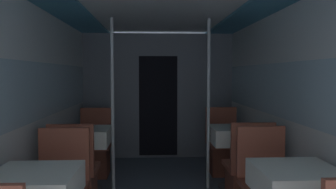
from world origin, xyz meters
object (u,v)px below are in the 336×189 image
support_pole_left_1 (113,105)px  support_pole_right_1 (208,104)px  chair_left_near_1 (76,183)px  dining_table_left_1 (86,139)px  dining_table_right_0 (296,186)px  chair_right_far_1 (223,153)px  dining_table_right_1 (234,138)px  chair_right_near_1 (247,180)px  chair_left_far_1 (95,155)px

support_pole_left_1 → support_pole_right_1: size_ratio=1.00×
chair_left_near_1 → dining_table_left_1: bearing=90.0°
support_pole_right_1 → dining_table_right_0: bearing=-79.5°
dining_table_left_1 → support_pole_right_1: size_ratio=0.36×
dining_table_left_1 → chair_right_far_1: chair_right_far_1 is taller
dining_table_left_1 → dining_table_right_0: bearing=-44.0°
dining_table_right_0 → dining_table_right_1: size_ratio=1.00×
support_pole_left_1 → support_pole_right_1: same height
dining_table_right_1 → chair_right_far_1: chair_right_far_1 is taller
chair_left_near_1 → dining_table_right_1: chair_left_near_1 is taller
dining_table_right_0 → chair_right_near_1: size_ratio=0.82×
dining_table_right_0 → dining_table_right_1: same height
chair_left_far_1 → dining_table_right_0: size_ratio=1.23×
support_pole_left_1 → dining_table_right_0: support_pole_left_1 is taller
support_pole_left_1 → dining_table_left_1: bearing=180.0°
chair_left_far_1 → chair_right_far_1: same height
dining_table_right_1 → chair_right_far_1: 0.67m
dining_table_right_0 → support_pole_right_1: support_pole_right_1 is taller
chair_left_near_1 → chair_right_near_1: (1.81, 0.00, 0.00)m
dining_table_left_1 → dining_table_right_0: same height
chair_left_near_1 → support_pole_left_1: bearing=60.9°
dining_table_right_1 → chair_right_near_1: chair_right_near_1 is taller
dining_table_left_1 → dining_table_right_0: (1.81, -1.75, 0.00)m
dining_table_right_0 → chair_right_far_1: bearing=90.0°
dining_table_right_1 → support_pole_right_1: bearing=180.0°
chair_left_near_1 → support_pole_left_1: support_pole_left_1 is taller
dining_table_left_1 → support_pole_left_1: bearing=0.0°
chair_left_far_1 → dining_table_right_0: (1.81, -2.33, 0.34)m
support_pole_left_1 → dining_table_right_1: (1.49, 0.00, -0.42)m
chair_left_far_1 → chair_right_far_1: size_ratio=1.00×
dining_table_left_1 → chair_right_near_1: (1.81, -0.58, -0.34)m
chair_left_far_1 → dining_table_right_1: bearing=162.3°
chair_right_near_1 → support_pole_left_1: bearing=158.7°
dining_table_right_0 → dining_table_right_1: 1.75m
dining_table_left_1 → chair_left_near_1: size_ratio=0.82×
chair_right_near_1 → chair_right_far_1: (0.00, 1.16, 0.00)m
dining_table_right_0 → chair_right_near_1: (0.00, 1.17, -0.34)m
dining_table_right_0 → dining_table_right_1: (0.00, 1.75, 0.00)m
chair_left_far_1 → support_pole_right_1: support_pole_right_1 is taller
chair_left_near_1 → chair_right_far_1: size_ratio=1.00×
chair_left_near_1 → dining_table_right_0: 2.18m
chair_left_near_1 → chair_left_far_1: 1.16m
dining_table_right_0 → chair_right_near_1: bearing=90.0°
chair_left_far_1 → support_pole_right_1: bearing=158.7°
dining_table_right_1 → chair_right_far_1: size_ratio=0.82×
support_pole_left_1 → support_pole_right_1: 1.17m
dining_table_left_1 → chair_left_far_1: size_ratio=0.82×
dining_table_right_0 → chair_right_far_1: (0.00, 2.33, -0.34)m
chair_left_near_1 → support_pole_right_1: 1.77m
support_pole_left_1 → chair_right_far_1: 1.77m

